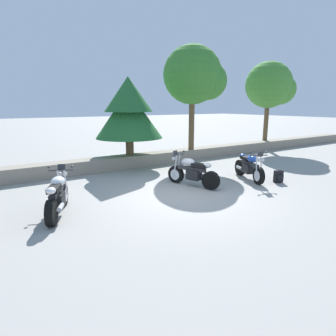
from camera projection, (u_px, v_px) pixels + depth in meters
ground_plane at (183, 196)px, 9.03m from camera, size 120.00×120.00×0.00m
stone_wall at (119, 162)px, 12.88m from camera, size 36.00×0.80×0.55m
motorcycle_white_near_left at (58, 196)px, 7.46m from camera, size 1.09×1.94×1.18m
motorcycle_silver_centre at (192, 172)px, 10.09m from camera, size 0.94×2.01×1.18m
motorcycle_blue_far_right at (249, 167)px, 10.95m from camera, size 0.99×1.98×1.18m
rider_backpack at (279, 176)px, 10.59m from camera, size 0.34×0.31×0.47m
pine_tree_mid_left at (129, 109)px, 12.76m from camera, size 2.97×2.97×3.43m
leafy_tree_mid_right at (196, 76)px, 14.02m from camera, size 2.96×2.82×5.05m
leafy_tree_far_right at (271, 86)px, 17.81m from camera, size 2.94×2.80×4.81m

